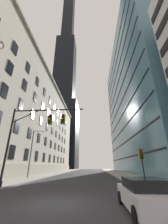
{
  "coord_description": "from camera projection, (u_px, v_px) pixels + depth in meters",
  "views": [
    {
      "loc": [
        2.14,
        -8.82,
        1.97
      ],
      "look_at": [
        -0.04,
        23.25,
        14.72
      ],
      "focal_mm": 21.72,
      "sensor_mm": 36.0,
      "label": 1
    }
  ],
  "objects": [
    {
      "name": "parked_car",
      "position": [
        146.0,
        195.0,
        6.22
      ],
      "size": [
        2.04,
        4.32,
        1.43
      ],
      "color": "silver",
      "rests_on": "ground"
    },
    {
      "name": "glass_office_midrise",
      "position": [
        140.0,
        98.0,
        45.53
      ],
      "size": [
        14.23,
        49.49,
        46.29
      ],
      "color": "teal",
      "rests_on": "ground"
    },
    {
      "name": "ground_plane",
      "position": [
        57.0,
        204.0,
        7.57
      ],
      "size": [
        102.0,
        160.0,
        0.1
      ],
      "primitive_type": "cube",
      "color": "#303033"
    },
    {
      "name": "traffic_signal_mast",
      "position": [
        38.0,
        128.0,
        14.13
      ],
      "size": [
        7.78,
        0.63,
        7.71
      ],
      "color": "black",
      "rests_on": "sidewalk_left"
    },
    {
      "name": "dark_skyscraper",
      "position": [
        64.0,
        84.0,
        110.34
      ],
      "size": [
        22.82,
        22.82,
        215.85
      ],
      "color": "black",
      "rests_on": "ground"
    },
    {
      "name": "station_building",
      "position": [
        23.0,
        122.0,
        41.82
      ],
      "size": [
        17.18,
        71.65,
        29.11
      ],
      "color": "beige",
      "rests_on": "ground"
    },
    {
      "name": "traffic_light_near_right",
      "position": [
        141.0,
        156.0,
        13.79
      ],
      "size": [
        0.4,
        0.63,
        3.43
      ],
      "color": "black",
      "rests_on": "sidewalk_right"
    },
    {
      "name": "street_lamppost",
      "position": [
        33.0,
        148.0,
        23.81
      ],
      "size": [
        2.27,
        0.32,
        7.87
      ],
      "color": "#47474C",
      "rests_on": "sidewalk_left"
    }
  ]
}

